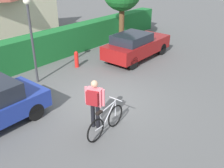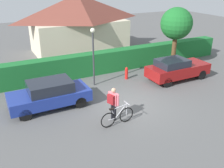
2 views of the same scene
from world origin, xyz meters
name	(u,v)px [view 2 (image 2 of 2)]	position (x,y,z in m)	size (l,w,h in m)	color
ground_plane	(128,105)	(0.00, 0.00, 0.00)	(60.00, 60.00, 0.00)	#585858
hedge_row	(91,64)	(0.00, 5.08, 0.74)	(21.81, 0.90, 1.48)	#1B682D
house_distant	(79,23)	(1.44, 11.05, 2.50)	(8.26, 4.53, 4.88)	beige
parked_car_near	(50,94)	(-3.69, 1.64, 0.74)	(4.03, 1.78, 1.42)	navy
parked_car_far	(177,69)	(4.55, 1.63, 0.75)	(4.15, 1.65, 1.43)	maroon
bicycle	(117,117)	(-1.42, -1.43, 0.40)	(1.70, 0.50, 0.99)	black
person_rider	(113,101)	(-1.41, -0.97, 0.98)	(0.46, 0.63, 1.62)	black
street_lamp	(93,48)	(-0.54, 3.26, 2.34)	(0.28, 0.28, 3.53)	#38383D
tree_kerbside	(176,24)	(5.99, 3.73, 3.15)	(2.23, 2.23, 4.31)	brown
fire_hydrant	(126,73)	(1.73, 3.21, 0.41)	(0.20, 0.20, 0.81)	red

